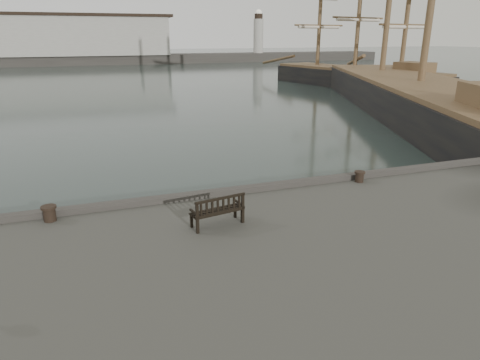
% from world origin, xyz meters
% --- Properties ---
extents(ground, '(400.00, 400.00, 0.00)m').
position_xyz_m(ground, '(0.00, 0.00, 0.00)').
color(ground, black).
rests_on(ground, ground).
extents(breakwater, '(140.00, 9.50, 12.20)m').
position_xyz_m(breakwater, '(-4.56, 92.00, 4.30)').
color(breakwater, '#383530').
rests_on(breakwater, ground).
extents(bench, '(1.46, 0.72, 0.80)m').
position_xyz_m(bench, '(-0.68, -2.24, 1.82)').
color(bench, black).
rests_on(bench, quay).
extents(bollard_left, '(0.49, 0.49, 0.42)m').
position_xyz_m(bollard_left, '(-4.79, -0.50, 1.77)').
color(bollard_left, black).
rests_on(bollard_left, quay).
extents(bollard_right, '(0.37, 0.37, 0.37)m').
position_xyz_m(bollard_right, '(4.78, -0.51, 1.74)').
color(bollard_right, black).
rests_on(bollard_right, quay).
extents(tall_ship_main, '(22.29, 40.54, 30.29)m').
position_xyz_m(tall_ship_main, '(22.16, 16.58, 0.77)').
color(tall_ship_main, black).
rests_on(tall_ship_main, ground).
extents(tall_ship_far, '(10.50, 24.95, 20.91)m').
position_xyz_m(tall_ship_far, '(28.03, 34.76, 0.71)').
color(tall_ship_far, black).
rests_on(tall_ship_far, ground).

